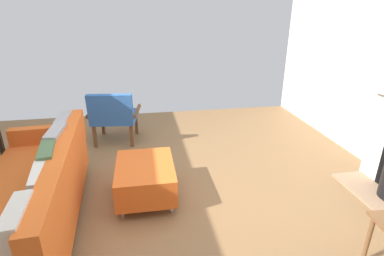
% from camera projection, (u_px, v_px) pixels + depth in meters
% --- Properties ---
extents(ground_plane, '(5.72, 5.58, 0.01)m').
position_uv_depth(ground_plane, '(142.00, 203.00, 2.98)').
color(ground_plane, olive).
extents(sofa, '(0.94, 2.14, 0.79)m').
position_uv_depth(sofa, '(34.00, 195.00, 2.52)').
color(sofa, '#B2B2B7').
rests_on(sofa, ground).
extents(ottoman, '(0.58, 0.75, 0.37)m').
position_uv_depth(ottoman, '(145.00, 177.00, 3.00)').
color(ottoman, '#B2B2B7').
rests_on(ottoman, ground).
extents(armchair_accent, '(0.74, 0.65, 0.77)m').
position_uv_depth(armchair_accent, '(114.00, 114.00, 4.18)').
color(armchair_accent, brown).
rests_on(armchair_accent, ground).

